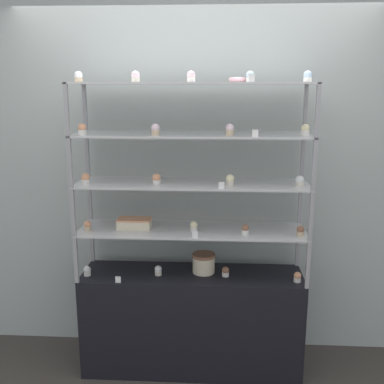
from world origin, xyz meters
TOP-DOWN VIEW (x-y plane):
  - ground_plane at (0.00, 0.00)m, footprint 20.00×20.00m
  - back_wall at (0.00, 0.35)m, footprint 8.00×0.05m
  - display_base at (0.00, 0.00)m, footprint 1.51×0.40m
  - display_riser_lower at (0.00, 0.00)m, footprint 1.51×0.40m
  - display_riser_middle at (0.00, 0.00)m, footprint 1.51×0.40m
  - display_riser_upper at (0.00, 0.00)m, footprint 1.51×0.40m
  - display_riser_top at (0.00, 0.00)m, footprint 1.51×0.40m
  - layer_cake_centerpiece at (0.08, 0.02)m, footprint 0.16×0.16m
  - sheet_cake_frosted at (-0.39, 0.00)m, footprint 0.23×0.12m
  - cupcake_0 at (-0.71, -0.08)m, footprint 0.05×0.05m
  - cupcake_1 at (-0.23, -0.04)m, footprint 0.05×0.05m
  - cupcake_2 at (0.23, -0.03)m, footprint 0.05×0.05m
  - cupcake_3 at (0.70, -0.10)m, footprint 0.05×0.05m
  - price_tag_0 at (-0.47, -0.18)m, footprint 0.04×0.00m
  - cupcake_4 at (-0.69, -0.07)m, footprint 0.05×0.05m
  - cupcake_5 at (0.01, -0.04)m, footprint 0.05×0.05m
  - cupcake_6 at (0.35, -0.09)m, footprint 0.05×0.05m
  - cupcake_7 at (0.70, -0.10)m, footprint 0.05×0.05m
  - price_tag_1 at (0.03, -0.18)m, footprint 0.04×0.00m
  - cupcake_8 at (-0.68, -0.07)m, footprint 0.05×0.05m
  - cupcake_9 at (-0.23, -0.06)m, footprint 0.05×0.05m
  - cupcake_10 at (0.25, -0.07)m, footprint 0.05×0.05m
  - cupcake_11 at (0.68, -0.08)m, footprint 0.05×0.05m
  - price_tag_2 at (0.19, -0.18)m, footprint 0.04×0.00m
  - cupcake_12 at (-0.68, -0.09)m, footprint 0.05×0.05m
  - cupcake_13 at (-0.22, -0.09)m, footprint 0.05×0.05m
  - cupcake_14 at (0.24, -0.06)m, footprint 0.05×0.05m
  - cupcake_15 at (0.70, -0.05)m, footprint 0.05×0.05m
  - price_tag_3 at (0.39, -0.18)m, footprint 0.04×0.00m
  - cupcake_16 at (-0.70, -0.04)m, footprint 0.05×0.05m
  - cupcake_17 at (-0.34, -0.09)m, footprint 0.05×0.05m
  - cupcake_18 at (0.00, -0.09)m, footprint 0.05×0.05m
  - cupcake_19 at (0.36, -0.03)m, footprint 0.05×0.05m
  - cupcake_20 at (0.70, -0.05)m, footprint 0.05×0.05m
  - price_tag_4 at (0.36, -0.18)m, footprint 0.04×0.00m
  - donut_glazed at (0.28, 0.01)m, footprint 0.11×0.11m

SIDE VIEW (x-z plane):
  - ground_plane at x=0.00m, z-range 0.00..0.00m
  - display_base at x=0.00m, z-range 0.00..0.71m
  - price_tag_0 at x=-0.47m, z-range 0.71..0.76m
  - cupcake_0 at x=-0.71m, z-range 0.71..0.78m
  - cupcake_1 at x=-0.23m, z-range 0.71..0.78m
  - cupcake_2 at x=0.23m, z-range 0.71..0.78m
  - cupcake_3 at x=0.70m, z-range 0.71..0.78m
  - layer_cake_centerpiece at x=0.08m, z-range 0.71..0.85m
  - display_riser_lower at x=0.00m, z-range 0.85..1.17m
  - price_tag_1 at x=0.03m, z-range 1.03..1.08m
  - cupcake_4 at x=-0.69m, z-range 1.03..1.10m
  - cupcake_5 at x=0.01m, z-range 1.03..1.10m
  - cupcake_6 at x=0.35m, z-range 1.03..1.10m
  - cupcake_7 at x=0.70m, z-range 1.03..1.10m
  - sheet_cake_frosted at x=-0.39m, z-range 1.03..1.10m
  - back_wall at x=0.00m, z-range 0.00..2.60m
  - display_riser_middle at x=0.00m, z-range 1.17..1.49m
  - price_tag_2 at x=0.19m, z-range 1.35..1.40m
  - cupcake_8 at x=-0.68m, z-range 1.35..1.42m
  - cupcake_9 at x=-0.23m, z-range 1.35..1.42m
  - cupcake_10 at x=0.25m, z-range 1.35..1.42m
  - cupcake_11 at x=0.68m, z-range 1.35..1.42m
  - display_riser_upper at x=0.00m, z-range 1.49..1.81m
  - price_tag_3 at x=0.39m, z-range 1.67..1.71m
  - cupcake_12 at x=-0.68m, z-range 1.67..1.74m
  - cupcake_13 at x=-0.22m, z-range 1.67..1.74m
  - cupcake_14 at x=0.24m, z-range 1.67..1.74m
  - cupcake_15 at x=0.70m, z-range 1.67..1.74m
  - display_riser_top at x=0.00m, z-range 1.81..2.13m
  - donut_glazed at x=0.28m, z-range 1.99..2.02m
  - price_tag_4 at x=0.36m, z-range 1.99..2.03m
  - cupcake_16 at x=-0.70m, z-range 1.99..2.06m
  - cupcake_17 at x=-0.34m, z-range 1.99..2.06m
  - cupcake_18 at x=0.00m, z-range 1.99..2.06m
  - cupcake_19 at x=0.36m, z-range 1.99..2.06m
  - cupcake_20 at x=0.70m, z-range 1.99..2.06m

